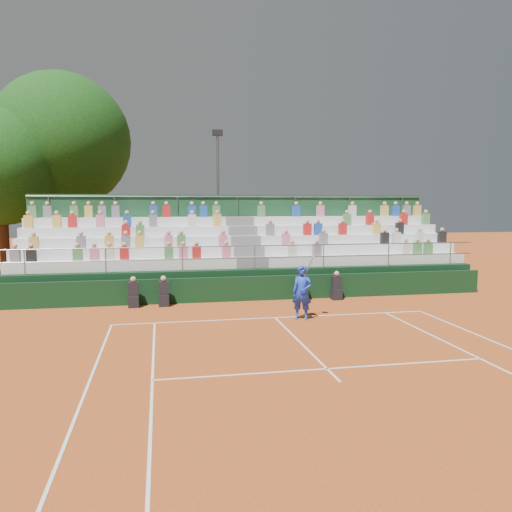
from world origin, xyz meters
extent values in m
plane|color=#AF4D1D|center=(0.00, 0.00, 0.00)|extent=(90.00, 90.00, 0.00)
cube|color=white|center=(0.00, 0.00, 0.01)|extent=(11.00, 0.06, 0.01)
cube|color=white|center=(0.00, -3.20, 0.01)|extent=(0.06, 6.40, 0.01)
cube|color=white|center=(0.00, -5.49, 0.01)|extent=(8.22, 0.06, 0.01)
cube|color=black|center=(0.00, 3.20, 0.50)|extent=(20.00, 0.15, 1.00)
cube|color=black|center=(-4.92, 2.75, 0.22)|extent=(0.40, 0.40, 0.44)
cube|color=black|center=(-4.92, 2.75, 0.70)|extent=(0.38, 0.25, 0.55)
sphere|color=tan|center=(-4.92, 2.75, 1.08)|extent=(0.22, 0.22, 0.22)
cube|color=black|center=(-3.78, 2.75, 0.22)|extent=(0.40, 0.40, 0.44)
cube|color=black|center=(-3.78, 2.75, 0.70)|extent=(0.38, 0.25, 0.55)
sphere|color=tan|center=(-3.78, 2.75, 1.08)|extent=(0.22, 0.22, 0.22)
cube|color=black|center=(1.79, 2.75, 0.22)|extent=(0.40, 0.40, 0.44)
cube|color=black|center=(1.79, 2.75, 0.70)|extent=(0.38, 0.25, 0.55)
sphere|color=tan|center=(1.79, 2.75, 1.08)|extent=(0.22, 0.22, 0.22)
cube|color=black|center=(3.24, 2.75, 0.22)|extent=(0.40, 0.40, 0.44)
cube|color=black|center=(3.24, 2.75, 0.70)|extent=(0.38, 0.25, 0.55)
sphere|color=tan|center=(3.24, 2.75, 1.08)|extent=(0.22, 0.22, 0.22)
cube|color=black|center=(0.00, 6.30, 0.60)|extent=(20.00, 5.20, 1.20)
cube|color=silver|center=(-5.35, 4.62, 1.41)|extent=(9.30, 0.85, 0.42)
cube|color=silver|center=(5.35, 4.62, 1.41)|extent=(9.30, 0.85, 0.42)
cube|color=slate|center=(0.00, 4.62, 1.41)|extent=(1.40, 0.85, 0.42)
cube|color=silver|center=(-5.35, 5.47, 1.83)|extent=(9.30, 0.85, 0.42)
cube|color=silver|center=(5.35, 5.47, 1.83)|extent=(9.30, 0.85, 0.42)
cube|color=slate|center=(0.00, 5.47, 1.83)|extent=(1.40, 0.85, 0.42)
cube|color=silver|center=(-5.35, 6.33, 2.25)|extent=(9.30, 0.85, 0.42)
cube|color=silver|center=(5.35, 6.33, 2.25)|extent=(9.30, 0.85, 0.42)
cube|color=slate|center=(0.00, 6.33, 2.25)|extent=(1.40, 0.85, 0.42)
cube|color=silver|center=(-5.35, 7.17, 2.67)|extent=(9.30, 0.85, 0.42)
cube|color=silver|center=(5.35, 7.17, 2.67)|extent=(9.30, 0.85, 0.42)
cube|color=slate|center=(0.00, 7.17, 2.67)|extent=(1.40, 0.85, 0.42)
cube|color=silver|center=(-5.35, 8.03, 3.09)|extent=(9.30, 0.85, 0.42)
cube|color=silver|center=(5.35, 8.03, 3.09)|extent=(9.30, 0.85, 0.42)
cube|color=slate|center=(0.00, 8.03, 3.09)|extent=(1.40, 0.85, 0.42)
cube|color=#1B4627|center=(0.00, 8.55, 2.20)|extent=(20.00, 0.12, 4.40)
cylinder|color=gray|center=(0.00, 3.75, 2.20)|extent=(20.00, 0.05, 0.05)
cylinder|color=gray|center=(0.00, 8.45, 4.30)|extent=(20.00, 0.05, 0.05)
cube|color=slate|center=(-9.52, 4.47, 1.90)|extent=(0.36, 0.24, 0.56)
cube|color=black|center=(-8.92, 4.47, 1.90)|extent=(0.36, 0.24, 0.56)
cube|color=#4C8C4C|center=(-7.16, 4.47, 1.90)|extent=(0.36, 0.24, 0.56)
cube|color=pink|center=(-6.51, 4.47, 1.90)|extent=(0.36, 0.24, 0.56)
cube|color=silver|center=(-5.92, 4.47, 1.90)|extent=(0.36, 0.24, 0.56)
cube|color=red|center=(-5.33, 4.47, 1.90)|extent=(0.36, 0.24, 0.56)
cube|color=#4C8C4C|center=(-3.53, 4.47, 1.90)|extent=(0.36, 0.24, 0.56)
cube|color=pink|center=(-2.93, 4.47, 1.90)|extent=(0.36, 0.24, 0.56)
cube|color=red|center=(-2.37, 4.47, 1.90)|extent=(0.36, 0.24, 0.56)
cube|color=pink|center=(-1.10, 4.47, 1.90)|extent=(0.36, 0.24, 0.56)
cube|color=gold|center=(-9.00, 5.32, 2.32)|extent=(0.36, 0.24, 0.56)
cube|color=slate|center=(-7.14, 5.32, 2.32)|extent=(0.36, 0.24, 0.56)
cube|color=gold|center=(-6.00, 5.32, 2.32)|extent=(0.36, 0.24, 0.56)
cube|color=slate|center=(-5.31, 5.32, 2.32)|extent=(0.36, 0.24, 0.56)
cube|color=gold|center=(-4.74, 5.32, 2.32)|extent=(0.36, 0.24, 0.56)
cube|color=pink|center=(-3.51, 5.32, 2.32)|extent=(0.36, 0.24, 0.56)
cube|color=#4C8C4C|center=(-2.97, 5.32, 2.32)|extent=(0.36, 0.24, 0.56)
cube|color=pink|center=(-1.14, 5.32, 2.32)|extent=(0.36, 0.24, 0.56)
cube|color=red|center=(-5.35, 6.17, 2.74)|extent=(0.36, 0.24, 0.56)
cube|color=#4C8C4C|center=(-4.74, 6.17, 2.74)|extent=(0.36, 0.24, 0.56)
cube|color=gold|center=(-9.57, 7.02, 3.16)|extent=(0.36, 0.24, 0.56)
cube|color=gold|center=(-8.39, 7.02, 3.16)|extent=(0.36, 0.24, 0.56)
cube|color=red|center=(-7.73, 7.02, 3.16)|extent=(0.36, 0.24, 0.56)
cube|color=pink|center=(-6.53, 7.02, 3.16)|extent=(0.36, 0.24, 0.56)
cube|color=#1E4CB2|center=(-5.34, 7.02, 3.16)|extent=(0.36, 0.24, 0.56)
cube|color=slate|center=(-4.17, 7.02, 3.16)|extent=(0.36, 0.24, 0.56)
cube|color=silver|center=(-2.38, 7.02, 3.16)|extent=(0.36, 0.24, 0.56)
cube|color=gold|center=(-1.19, 7.02, 3.16)|extent=(0.36, 0.24, 0.56)
cube|color=#4C8C4C|center=(-9.59, 7.88, 3.58)|extent=(0.36, 0.24, 0.56)
cube|color=slate|center=(-8.94, 7.88, 3.58)|extent=(0.36, 0.24, 0.56)
cube|color=#4C8C4C|center=(-7.77, 7.88, 3.58)|extent=(0.36, 0.24, 0.56)
cube|color=gold|center=(-7.12, 7.88, 3.58)|extent=(0.36, 0.24, 0.56)
cube|color=slate|center=(-6.52, 7.88, 3.58)|extent=(0.36, 0.24, 0.56)
cube|color=slate|center=(-5.91, 7.88, 3.58)|extent=(0.36, 0.24, 0.56)
cube|color=#1E4CB2|center=(-4.16, 7.88, 3.58)|extent=(0.36, 0.24, 0.56)
cube|color=red|center=(-3.55, 7.88, 3.58)|extent=(0.36, 0.24, 0.56)
cube|color=#1E4CB2|center=(-2.33, 7.88, 3.58)|extent=(0.36, 0.24, 0.56)
cube|color=#1E4CB2|center=(-1.77, 7.88, 3.58)|extent=(0.36, 0.24, 0.56)
cube|color=#4C8C4C|center=(-1.14, 7.88, 3.58)|extent=(0.36, 0.24, 0.56)
cube|color=silver|center=(1.80, 4.47, 1.90)|extent=(0.36, 0.24, 0.56)
cube|color=slate|center=(2.94, 4.47, 1.90)|extent=(0.36, 0.24, 0.56)
cube|color=silver|center=(7.19, 4.47, 1.90)|extent=(0.36, 0.24, 0.56)
cube|color=#4C8C4C|center=(7.77, 4.47, 1.90)|extent=(0.36, 0.24, 0.56)
cube|color=#4C8C4C|center=(8.31, 4.47, 1.90)|extent=(0.36, 0.24, 0.56)
cube|color=pink|center=(1.74, 5.32, 2.32)|extent=(0.36, 0.24, 0.56)
cube|color=slate|center=(3.52, 5.32, 2.32)|extent=(0.36, 0.24, 0.56)
cube|color=black|center=(6.54, 5.32, 2.32)|extent=(0.36, 0.24, 0.56)
cube|color=silver|center=(7.13, 5.32, 2.32)|extent=(0.36, 0.24, 0.56)
cube|color=silver|center=(8.34, 5.32, 2.32)|extent=(0.36, 0.24, 0.56)
cube|color=black|center=(9.51, 5.32, 2.32)|extent=(0.36, 0.24, 0.56)
cube|color=slate|center=(1.20, 6.17, 2.74)|extent=(0.36, 0.24, 0.56)
cube|color=red|center=(3.00, 6.17, 2.74)|extent=(0.36, 0.24, 0.56)
cube|color=#1E4CB2|center=(3.53, 6.17, 2.74)|extent=(0.36, 0.24, 0.56)
cube|color=red|center=(4.76, 6.17, 2.74)|extent=(0.36, 0.24, 0.56)
cube|color=gold|center=(6.51, 6.17, 2.74)|extent=(0.36, 0.24, 0.56)
cube|color=black|center=(7.72, 6.17, 2.74)|extent=(0.36, 0.24, 0.56)
cube|color=#4C8C4C|center=(5.31, 7.02, 3.16)|extent=(0.36, 0.24, 0.56)
cube|color=red|center=(6.53, 7.02, 3.16)|extent=(0.36, 0.24, 0.56)
cube|color=red|center=(8.36, 7.02, 3.16)|extent=(0.36, 0.24, 0.56)
cube|color=#4C8C4C|center=(9.59, 7.02, 3.16)|extent=(0.36, 0.24, 0.56)
cube|color=#4C8C4C|center=(1.11, 7.88, 3.58)|extent=(0.36, 0.24, 0.56)
cube|color=#1E4CB2|center=(2.92, 7.88, 3.58)|extent=(0.36, 0.24, 0.56)
cube|color=pink|center=(4.20, 7.88, 3.58)|extent=(0.36, 0.24, 0.56)
cube|color=silver|center=(5.92, 7.88, 3.58)|extent=(0.36, 0.24, 0.56)
cube|color=gold|center=(7.71, 7.88, 3.58)|extent=(0.36, 0.24, 0.56)
cube|color=#1E4CB2|center=(8.33, 7.88, 3.58)|extent=(0.36, 0.24, 0.56)
cube|color=slate|center=(8.96, 7.88, 3.58)|extent=(0.36, 0.24, 0.56)
cube|color=gold|center=(9.56, 7.88, 3.58)|extent=(0.36, 0.24, 0.56)
imported|color=#1A38C8|center=(0.86, -0.37, 0.93)|extent=(0.80, 0.68, 1.85)
cylinder|color=gray|center=(1.11, -0.37, 1.85)|extent=(0.26, 0.03, 0.51)
cylinder|color=#E5D866|center=(1.26, -0.37, 2.15)|extent=(0.26, 0.28, 0.14)
cylinder|color=#331D12|center=(-12.16, 12.45, 1.70)|extent=(0.50, 0.50, 3.41)
sphere|color=#11390F|center=(-12.16, 12.45, 5.90)|extent=(6.23, 6.23, 6.23)
cylinder|color=#331D12|center=(-9.40, 14.49, 2.19)|extent=(0.50, 0.50, 4.38)
sphere|color=#11390F|center=(-9.40, 14.49, 7.53)|extent=(7.88, 7.88, 7.88)
cylinder|color=gray|center=(-0.45, 13.00, 3.95)|extent=(0.16, 0.16, 7.89)
cube|color=black|center=(-0.45, 13.00, 8.07)|extent=(0.60, 0.25, 0.35)
camera|label=1|loc=(-3.88, -16.57, 3.96)|focal=35.00mm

